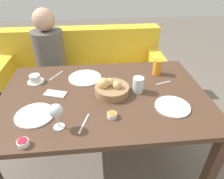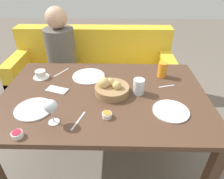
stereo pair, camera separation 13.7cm
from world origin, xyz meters
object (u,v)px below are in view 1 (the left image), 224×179
water_tumbler (138,85)px  spoon_coffee (163,83)px  cell_phone (55,94)px  plate_near_right (172,106)px  fork_silver (56,75)px  couch (84,77)px  plate_near_left (35,115)px  plate_far_center (85,78)px  coffee_cup (35,79)px  juice_glass (157,67)px  knife_silver (84,123)px  seated_person (53,70)px  jam_bowl_honey (112,115)px  jam_bowl_berry (23,143)px  bread_basket (111,88)px  wine_glass (56,112)px

water_tumbler → spoon_coffee: size_ratio=0.89×
spoon_coffee → cell_phone: 0.79m
plate_near_right → fork_silver: plate_near_right is taller
couch → plate_near_left: bearing=-100.9°
couch → plate_far_center: couch is taller
plate_near_left → coffee_cup: size_ratio=1.89×
fork_silver → juice_glass: bearing=-3.4°
couch → plate_near_right: couch is taller
juice_glass → knife_silver: bearing=-137.4°
seated_person → spoon_coffee: (0.96, -0.77, 0.25)m
water_tumbler → jam_bowl_honey: (-0.21, -0.25, -0.04)m
plate_near_right → plate_far_center: size_ratio=0.87×
plate_near_left → jam_bowl_berry: (-0.01, -0.22, 0.01)m
spoon_coffee → plate_far_center: bearing=167.7°
plate_near_left → coffee_cup: 0.40m
plate_near_left → coffee_cup: (-0.08, 0.40, 0.02)m
seated_person → plate_near_right: bearing=-48.6°
fork_silver → knife_silver: 0.62m
couch → plate_near_right: bearing=-63.3°
bread_basket → plate_near_left: (-0.47, -0.19, -0.04)m
couch → jam_bowl_honey: (0.22, -1.27, 0.46)m
jam_bowl_berry → jam_bowl_honey: same height
plate_far_center → fork_silver: size_ratio=1.71×
plate_near_right → bread_basket: bearing=152.5°
jam_bowl_honey → plate_near_left: bearing=172.8°
plate_near_right → cell_phone: size_ratio=1.33×
water_tumbler → jam_bowl_berry: size_ratio=1.86×
water_tumbler → wine_glass: wine_glass is taller
jam_bowl_honey → cell_phone: size_ratio=0.35×
plate_near_right → seated_person: bearing=131.4°
cell_phone → plate_near_right: bearing=-16.0°
bread_basket → jam_bowl_honey: 0.25m
juice_glass → cell_phone: bearing=-164.5°
plate_near_left → jam_bowl_honey: 0.46m
seated_person → coffee_cup: 0.72m
couch → wine_glass: bearing=-93.4°
plate_far_center → cell_phone: bearing=-135.4°
plate_far_center → knife_silver: size_ratio=1.57×
water_tumbler → spoon_coffee: bearing=22.8°
plate_near_left → fork_silver: bearing=82.6°
spoon_coffee → couch: bearing=124.8°
coffee_cup → cell_phone: coffee_cup is taller
plate_near_right → coffee_cup: 1.01m
plate_far_center → water_tumbler: bearing=-30.5°
wine_glass → jam_bowl_berry: size_ratio=2.67×
spoon_coffee → jam_bowl_honey: bearing=-140.8°
plate_far_center → wine_glass: (-0.14, -0.52, 0.11)m
juice_glass → water_tumbler: bearing=-130.8°
water_tumbler → jam_bowl_honey: water_tumbler is taller
plate_near_left → juice_glass: size_ratio=1.94×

